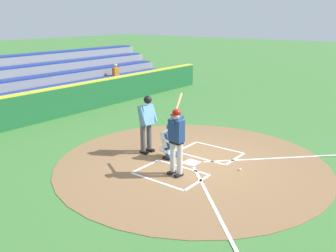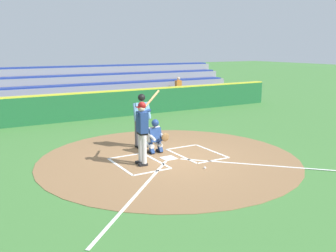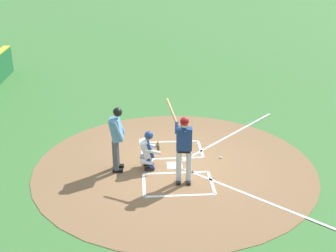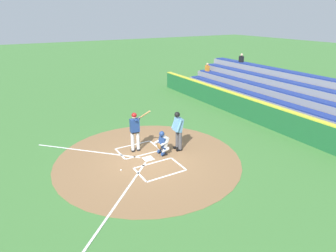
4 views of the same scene
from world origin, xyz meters
The scene contains 9 objects.
ground_plane centered at (0.00, 0.00, 0.00)m, with size 120.00×120.00×0.00m, color #427A38.
dirt_circle centered at (0.00, 0.00, 0.01)m, with size 8.00×8.00×0.01m, color olive.
home_plate_and_chalk centered at (0.00, 0.88, 0.01)m, with size 7.93×4.91×0.01m.
batter centered at (0.97, 0.15, 1.10)m, with size 0.99×0.64×2.13m.
catcher centered at (0.06, -0.74, 0.59)m, with size 0.61×0.61×1.13m.
plate_umpire centered at (0.14, -1.61, 1.08)m, with size 0.60×0.44×1.86m.
baseball centered at (-0.36, 1.41, 0.04)m, with size 0.07×0.07×0.07m, color white.
backstop_wall centered at (0.00, -7.50, 0.65)m, with size 22.00×0.36×1.31m.
bleacher_stand centered at (0.00, -10.76, 0.85)m, with size 20.00×4.25×3.00m.
Camera 2 is at (5.69, 9.62, 3.40)m, focal length 40.09 mm.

